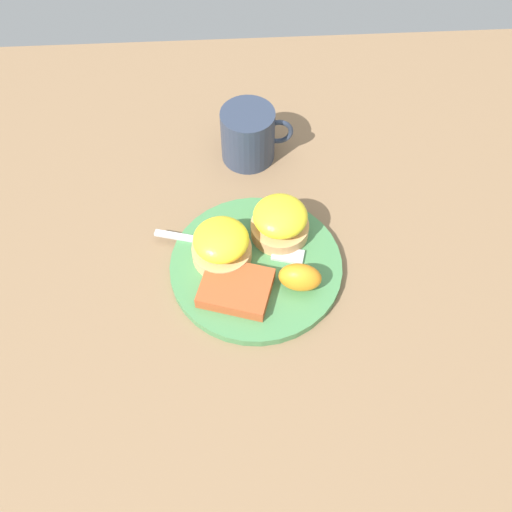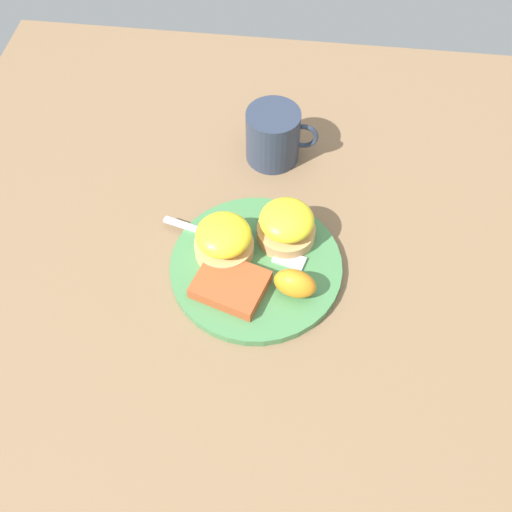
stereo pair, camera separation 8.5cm
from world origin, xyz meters
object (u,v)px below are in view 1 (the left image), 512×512
hashbrown_patty (236,288)px  fork (239,247)px  sandwich_benedict_left (280,221)px  orange_wedge (300,277)px  sandwich_benedict_right (221,245)px  cup (248,135)px

hashbrown_patty → fork: 0.08m
sandwich_benedict_left → hashbrown_patty: (-0.07, -0.10, -0.02)m
fork → orange_wedge: bearing=-40.5°
sandwich_benedict_left → sandwich_benedict_right: (-0.09, -0.04, 0.00)m
sandwich_benedict_left → sandwich_benedict_right: 0.09m
hashbrown_patty → orange_wedge: bearing=3.0°
sandwich_benedict_left → cup: cup is taller
fork → cup: size_ratio=1.88×
sandwich_benedict_left → orange_wedge: (0.02, -0.09, -0.01)m
fork → cup: 0.20m
sandwich_benedict_right → fork: size_ratio=0.39×
hashbrown_patty → fork: bearing=84.9°
hashbrown_patty → sandwich_benedict_left: bearing=55.0°
fork → cup: (0.02, 0.20, 0.03)m
orange_wedge → fork: size_ratio=0.27×
sandwich_benedict_left → sandwich_benedict_right: bearing=-156.8°
orange_wedge → fork: orange_wedge is taller
sandwich_benedict_right → fork: 0.04m
sandwich_benedict_left → orange_wedge: size_ratio=1.44×
orange_wedge → fork: (-0.08, 0.07, -0.02)m
sandwich_benedict_right → fork: sandwich_benedict_right is taller
sandwich_benedict_right → orange_wedge: size_ratio=1.44×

